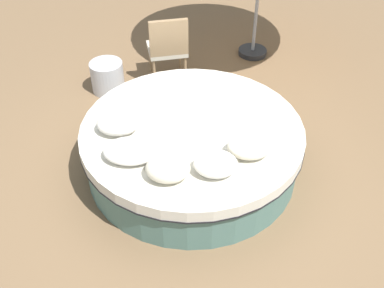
{
  "coord_description": "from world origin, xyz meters",
  "views": [
    {
      "loc": [
        0.15,
        -3.86,
        3.63
      ],
      "look_at": [
        0.0,
        0.0,
        0.35
      ],
      "focal_mm": 43.28,
      "sensor_mm": 36.0,
      "label": 1
    }
  ],
  "objects_px": {
    "round_bed": "(192,147)",
    "side_table": "(107,77)",
    "throw_pillow_0": "(118,123)",
    "throw_pillow_3": "(216,164)",
    "patio_chair": "(168,45)",
    "throw_pillow_4": "(249,147)",
    "throw_pillow_2": "(168,168)",
    "throw_pillow_1": "(131,151)"
  },
  "relations": [
    {
      "from": "throw_pillow_4",
      "to": "side_table",
      "type": "bearing_deg",
      "value": 132.76
    },
    {
      "from": "round_bed",
      "to": "throw_pillow_3",
      "type": "bearing_deg",
      "value": -69.96
    },
    {
      "from": "throw_pillow_1",
      "to": "throw_pillow_3",
      "type": "relative_size",
      "value": 1.31
    },
    {
      "from": "round_bed",
      "to": "throw_pillow_3",
      "type": "xyz_separation_m",
      "value": [
        0.25,
        -0.67,
        0.39
      ]
    },
    {
      "from": "round_bed",
      "to": "throw_pillow_1",
      "type": "relative_size",
      "value": 4.37
    },
    {
      "from": "throw_pillow_3",
      "to": "throw_pillow_2",
      "type": "bearing_deg",
      "value": -170.21
    },
    {
      "from": "round_bed",
      "to": "throw_pillow_2",
      "type": "distance_m",
      "value": 0.87
    },
    {
      "from": "throw_pillow_1",
      "to": "patio_chair",
      "type": "relative_size",
      "value": 0.56
    },
    {
      "from": "throw_pillow_0",
      "to": "throw_pillow_1",
      "type": "xyz_separation_m",
      "value": [
        0.2,
        -0.41,
        -0.01
      ]
    },
    {
      "from": "throw_pillow_2",
      "to": "throw_pillow_3",
      "type": "bearing_deg",
      "value": 9.79
    },
    {
      "from": "throw_pillow_3",
      "to": "patio_chair",
      "type": "relative_size",
      "value": 0.43
    },
    {
      "from": "throw_pillow_3",
      "to": "throw_pillow_4",
      "type": "xyz_separation_m",
      "value": [
        0.33,
        0.27,
        -0.01
      ]
    },
    {
      "from": "throw_pillow_4",
      "to": "side_table",
      "type": "xyz_separation_m",
      "value": [
        -1.8,
        1.94,
        -0.46
      ]
    },
    {
      "from": "round_bed",
      "to": "throw_pillow_2",
      "type": "bearing_deg",
      "value": -104.55
    },
    {
      "from": "throw_pillow_1",
      "to": "throw_pillow_2",
      "type": "xyz_separation_m",
      "value": [
        0.38,
        -0.25,
        0.02
      ]
    },
    {
      "from": "round_bed",
      "to": "throw_pillow_4",
      "type": "distance_m",
      "value": 0.8
    },
    {
      "from": "round_bed",
      "to": "side_table",
      "type": "xyz_separation_m",
      "value": [
        -1.22,
        1.54,
        -0.08
      ]
    },
    {
      "from": "throw_pillow_0",
      "to": "patio_chair",
      "type": "distance_m",
      "value": 1.95
    },
    {
      "from": "throw_pillow_0",
      "to": "throw_pillow_4",
      "type": "xyz_separation_m",
      "value": [
        1.35,
        -0.32,
        -0.0
      ]
    },
    {
      "from": "throw_pillow_0",
      "to": "throw_pillow_3",
      "type": "height_order",
      "value": "throw_pillow_3"
    },
    {
      "from": "throw_pillow_1",
      "to": "throw_pillow_4",
      "type": "xyz_separation_m",
      "value": [
        1.15,
        0.09,
        0.01
      ]
    },
    {
      "from": "throw_pillow_0",
      "to": "side_table",
      "type": "distance_m",
      "value": 1.74
    },
    {
      "from": "patio_chair",
      "to": "round_bed",
      "type": "bearing_deg",
      "value": -91.31
    },
    {
      "from": "throw_pillow_2",
      "to": "throw_pillow_4",
      "type": "bearing_deg",
      "value": 24.02
    },
    {
      "from": "patio_chair",
      "to": "side_table",
      "type": "bearing_deg",
      "value": -174.54
    },
    {
      "from": "round_bed",
      "to": "throw_pillow_4",
      "type": "bearing_deg",
      "value": -35.36
    },
    {
      "from": "throw_pillow_0",
      "to": "round_bed",
      "type": "bearing_deg",
      "value": 6.26
    },
    {
      "from": "throw_pillow_0",
      "to": "side_table",
      "type": "relative_size",
      "value": 0.98
    },
    {
      "from": "throw_pillow_2",
      "to": "patio_chair",
      "type": "bearing_deg",
      "value": 94.59
    },
    {
      "from": "throw_pillow_2",
      "to": "throw_pillow_3",
      "type": "height_order",
      "value": "throw_pillow_2"
    },
    {
      "from": "throw_pillow_0",
      "to": "patio_chair",
      "type": "bearing_deg",
      "value": 79.0
    },
    {
      "from": "throw_pillow_3",
      "to": "side_table",
      "type": "distance_m",
      "value": 2.7
    },
    {
      "from": "throw_pillow_1",
      "to": "patio_chair",
      "type": "height_order",
      "value": "patio_chair"
    },
    {
      "from": "throw_pillow_2",
      "to": "patio_chair",
      "type": "relative_size",
      "value": 0.43
    },
    {
      "from": "throw_pillow_3",
      "to": "throw_pillow_0",
      "type": "bearing_deg",
      "value": 149.92
    },
    {
      "from": "round_bed",
      "to": "throw_pillow_2",
      "type": "height_order",
      "value": "throw_pillow_2"
    },
    {
      "from": "round_bed",
      "to": "throw_pillow_0",
      "type": "height_order",
      "value": "throw_pillow_0"
    },
    {
      "from": "round_bed",
      "to": "patio_chair",
      "type": "bearing_deg",
      "value": 102.42
    },
    {
      "from": "throw_pillow_0",
      "to": "patio_chair",
      "type": "height_order",
      "value": "patio_chair"
    },
    {
      "from": "throw_pillow_3",
      "to": "side_table",
      "type": "relative_size",
      "value": 0.94
    },
    {
      "from": "throw_pillow_2",
      "to": "throw_pillow_0",
      "type": "bearing_deg",
      "value": 130.93
    },
    {
      "from": "throw_pillow_0",
      "to": "throw_pillow_3",
      "type": "relative_size",
      "value": 1.05
    }
  ]
}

